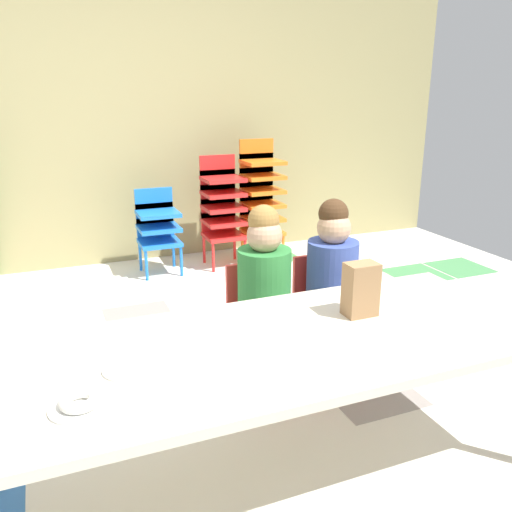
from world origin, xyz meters
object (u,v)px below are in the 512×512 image
at_px(paper_plate_center_table, 130,368).
at_px(donut_powdered_on_plate, 80,400).
at_px(seated_child_near_camera, 264,280).
at_px(paper_plate_near_edge, 80,407).
at_px(craft_table, 263,353).
at_px(paper_bag_brown, 361,289).
at_px(seated_child_middle_seat, 331,270).
at_px(kid_chair_orange_stack, 261,195).
at_px(kid_chair_red_stack, 222,205).
at_px(kid_chair_blue_stack, 158,225).

distance_m(paper_plate_center_table, donut_powdered_on_plate, 0.24).
relative_size(seated_child_near_camera, paper_plate_near_edge, 5.10).
xyz_separation_m(craft_table, paper_bag_brown, (0.46, 0.09, 0.15)).
xyz_separation_m(seated_child_middle_seat, paper_plate_center_table, (-1.12, -0.64, 0.01)).
relative_size(kid_chair_orange_stack, paper_bag_brown, 4.73).
height_order(seated_child_middle_seat, donut_powdered_on_plate, seated_child_middle_seat).
bearing_deg(craft_table, donut_powdered_on_plate, -164.78).
height_order(craft_table, seated_child_near_camera, seated_child_near_camera).
height_order(craft_table, kid_chair_red_stack, kid_chair_red_stack).
relative_size(kid_chair_blue_stack, paper_plate_near_edge, 3.78).
bearing_deg(paper_bag_brown, kid_chair_blue_stack, 97.34).
relative_size(seated_child_near_camera, kid_chair_blue_stack, 1.35).
bearing_deg(paper_plate_near_edge, paper_bag_brown, 13.49).
height_order(seated_child_middle_seat, kid_chair_red_stack, seated_child_middle_seat).
relative_size(craft_table, kid_chair_blue_stack, 3.16).
distance_m(craft_table, seated_child_middle_seat, 0.90).
xyz_separation_m(paper_bag_brown, paper_plate_near_edge, (-1.11, -0.27, -0.11)).
distance_m(paper_bag_brown, donut_powdered_on_plate, 1.14).
distance_m(kid_chair_red_stack, kid_chair_orange_stack, 0.36).
distance_m(kid_chair_blue_stack, kid_chair_red_stack, 0.56).
relative_size(seated_child_middle_seat, paper_plate_center_table, 5.10).
relative_size(kid_chair_orange_stack, paper_plate_center_table, 5.78).
distance_m(seated_child_near_camera, paper_plate_center_table, 0.98).
relative_size(craft_table, paper_plate_center_table, 11.93).
height_order(craft_table, paper_bag_brown, paper_bag_brown).
xyz_separation_m(kid_chair_blue_stack, kid_chair_red_stack, (0.55, 0.00, 0.12)).
bearing_deg(seated_child_near_camera, paper_plate_near_edge, -138.48).
bearing_deg(kid_chair_blue_stack, paper_plate_center_table, -103.79).
xyz_separation_m(kid_chair_orange_stack, donut_powdered_on_plate, (-1.69, -2.72, 0.01)).
distance_m(kid_chair_orange_stack, donut_powdered_on_plate, 3.20).
height_order(kid_chair_red_stack, kid_chair_orange_stack, kid_chair_orange_stack).
xyz_separation_m(seated_child_near_camera, kid_chair_red_stack, (0.43, 1.90, -0.04)).
distance_m(seated_child_near_camera, kid_chair_red_stack, 1.95).
relative_size(kid_chair_blue_stack, kid_chair_orange_stack, 0.65).
height_order(seated_child_middle_seat, paper_plate_near_edge, seated_child_middle_seat).
bearing_deg(kid_chair_orange_stack, paper_bag_brown, -103.41).
distance_m(kid_chair_orange_stack, paper_plate_center_table, 2.97).
height_order(kid_chair_red_stack, paper_plate_near_edge, kid_chair_red_stack).
distance_m(craft_table, seated_child_near_camera, 0.69).
bearing_deg(paper_plate_center_table, kid_chair_orange_stack, 59.09).
bearing_deg(kid_chair_red_stack, donut_powdered_on_plate, -116.28).
height_order(seated_child_near_camera, kid_chair_blue_stack, seated_child_near_camera).
bearing_deg(kid_chair_red_stack, craft_table, -105.28).
bearing_deg(craft_table, paper_bag_brown, 11.01).
bearing_deg(paper_bag_brown, craft_table, -168.99).
relative_size(seated_child_middle_seat, kid_chair_blue_stack, 1.35).
bearing_deg(kid_chair_orange_stack, donut_powdered_on_plate, -121.94).
xyz_separation_m(kid_chair_orange_stack, paper_plate_near_edge, (-1.69, -2.72, -0.01)).
xyz_separation_m(paper_plate_near_edge, donut_powdered_on_plate, (0.00, 0.00, 0.02)).
bearing_deg(donut_powdered_on_plate, seated_child_near_camera, 41.52).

